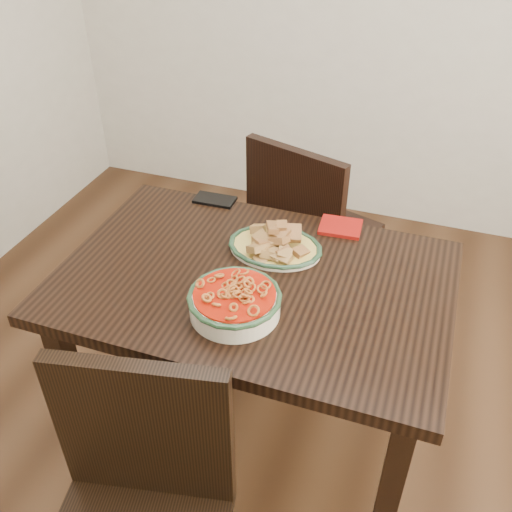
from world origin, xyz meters
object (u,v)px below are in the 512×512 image
(dining_table, at_px, (254,304))
(fish_plate, at_px, (275,238))
(chair_far, at_px, (307,228))
(noodle_bowl, at_px, (235,300))
(smartphone, at_px, (215,200))

(dining_table, distance_m, fish_plate, 0.21)
(dining_table, bearing_deg, fish_plate, 82.73)
(chair_far, relative_size, noodle_bowl, 3.52)
(noodle_bowl, bearing_deg, smartphone, 118.04)
(chair_far, xyz_separation_m, noodle_bowl, (0.01, -0.82, 0.29))
(chair_far, bearing_deg, dining_table, 108.32)
(chair_far, relative_size, fish_plate, 3.12)
(chair_far, bearing_deg, fish_plate, 110.51)
(chair_far, xyz_separation_m, fish_plate, (0.02, -0.52, 0.30))
(smartphone, bearing_deg, fish_plate, -37.56)
(chair_far, bearing_deg, noodle_bowl, 108.51)
(dining_table, height_order, chair_far, chair_far)
(fish_plate, bearing_deg, chair_far, 92.76)
(dining_table, height_order, noodle_bowl, noodle_bowl)
(fish_plate, distance_m, smartphone, 0.36)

